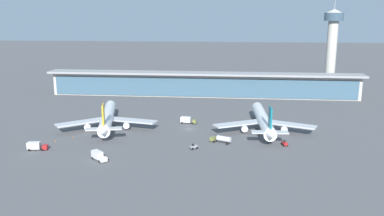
# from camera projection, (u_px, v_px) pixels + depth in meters

# --- Properties ---
(ground_plane) EXTENTS (1200.00, 1200.00, 0.00)m
(ground_plane) POSITION_uv_depth(u_px,v_px,m) (189.00, 129.00, 178.54)
(ground_plane) COLOR #515154
(airliner_left_stand) EXTENTS (42.60, 56.34, 15.18)m
(airliner_left_stand) POSITION_uv_depth(u_px,v_px,m) (107.00, 118.00, 179.40)
(airliner_left_stand) COLOR white
(airliner_left_stand) RESTS_ON ground
(airliner_centre_stand) EXTENTS (43.80, 57.01, 15.18)m
(airliner_centre_stand) POSITION_uv_depth(u_px,v_px,m) (263.00, 120.00, 175.02)
(airliner_centre_stand) COLOR white
(airliner_centre_stand) RESTS_ON ground
(service_truck_near_nose_grey) EXTENTS (3.29, 3.14, 2.05)m
(service_truck_near_nose_grey) POSITION_uv_depth(u_px,v_px,m) (194.00, 147.00, 151.93)
(service_truck_near_nose_grey) COLOR gray
(service_truck_near_nose_grey) RESTS_ON ground
(service_truck_under_wing_red) EXTENTS (7.56, 3.37, 3.10)m
(service_truck_under_wing_red) POSITION_uv_depth(u_px,v_px,m) (36.00, 146.00, 150.48)
(service_truck_under_wing_red) COLOR #B21E1E
(service_truck_under_wing_red) RESTS_ON ground
(service_truck_mid_apron_olive) EXTENTS (8.75, 5.65, 2.95)m
(service_truck_mid_apron_olive) POSITION_uv_depth(u_px,v_px,m) (221.00, 139.00, 158.79)
(service_truck_mid_apron_olive) COLOR olive
(service_truck_mid_apron_olive) RESTS_ON ground
(service_truck_by_tail_olive) EXTENTS (7.47, 2.92, 3.10)m
(service_truck_by_tail_olive) POSITION_uv_depth(u_px,v_px,m) (187.00, 120.00, 187.72)
(service_truck_by_tail_olive) COLOR olive
(service_truck_by_tail_olive) RESTS_ON ground
(service_truck_on_taxiway_white) EXTENTS (6.95, 6.61, 3.10)m
(service_truck_on_taxiway_white) POSITION_uv_depth(u_px,v_px,m) (98.00, 156.00, 140.03)
(service_truck_on_taxiway_white) COLOR silver
(service_truck_on_taxiway_white) RESTS_ON ground
(service_truck_at_far_stand_red) EXTENTS (2.41, 3.21, 2.05)m
(service_truck_at_far_stand_red) POSITION_uv_depth(u_px,v_px,m) (285.00, 143.00, 155.95)
(service_truck_at_far_stand_red) COLOR #B21E1E
(service_truck_at_far_stand_red) RESTS_ON ground
(terminal_building) EXTENTS (190.96, 12.80, 15.20)m
(terminal_building) POSITION_uv_depth(u_px,v_px,m) (202.00, 84.00, 248.12)
(terminal_building) COLOR #B2ADA3
(terminal_building) RESTS_ON ground
(control_tower) EXTENTS (12.00, 12.00, 58.05)m
(control_tower) POSITION_uv_depth(u_px,v_px,m) (332.00, 43.00, 259.68)
(control_tower) COLOR #B2ADA3
(control_tower) RESTS_ON ground
(safety_cone_alpha) EXTENTS (0.62, 0.62, 0.70)m
(safety_cone_alpha) POSITION_uv_depth(u_px,v_px,m) (73.00, 137.00, 165.53)
(safety_cone_alpha) COLOR orange
(safety_cone_alpha) RESTS_ON ground
(safety_cone_bravo) EXTENTS (0.62, 0.62, 0.70)m
(safety_cone_bravo) POSITION_uv_depth(u_px,v_px,m) (55.00, 141.00, 161.07)
(safety_cone_bravo) COLOR orange
(safety_cone_bravo) RESTS_ON ground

